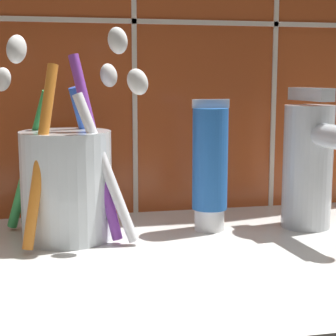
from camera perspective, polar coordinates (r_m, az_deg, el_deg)
sink_counter at (r=45.76cm, az=-2.34°, el=-10.21°), size 60.89×31.05×2.00cm
toothbrush_cup at (r=50.09cm, az=-10.19°, el=-1.11°), size 13.85×10.60×18.43cm
toothpaste_tube at (r=52.05cm, az=4.28°, el=0.12°), size 3.45×3.29×12.23cm
sink_faucet at (r=54.00cm, az=14.42°, el=0.72°), size 4.66×12.64×13.25cm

